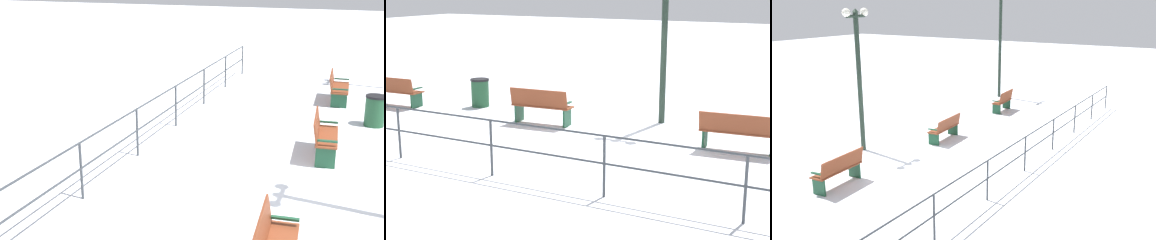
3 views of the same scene
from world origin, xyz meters
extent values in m
plane|color=white|center=(0.00, 0.00, 0.00)|extent=(80.00, 80.00, 0.00)
cube|color=brown|center=(-0.03, -2.47, 0.44)|extent=(0.58, 1.63, 0.04)
cube|color=brown|center=(-0.25, -2.48, 0.66)|extent=(0.23, 1.60, 0.41)
cube|color=#19472D|center=(-0.08, -1.77, 0.22)|extent=(0.41, 0.08, 0.44)
cube|color=#19472D|center=(-0.06, -1.77, 0.56)|extent=(0.41, 0.10, 0.04)
cube|color=brown|center=(0.11, 2.47, 0.47)|extent=(0.56, 1.59, 0.04)
cube|color=brown|center=(-0.12, 2.45, 0.71)|extent=(0.22, 1.57, 0.45)
cube|color=#19472D|center=(0.16, 1.79, 0.23)|extent=(0.41, 0.08, 0.47)
cube|color=#19472D|center=(0.06, 3.14, 0.23)|extent=(0.41, 0.08, 0.47)
cube|color=#19472D|center=(0.18, 1.79, 0.59)|extent=(0.41, 0.10, 0.04)
cube|color=#19472D|center=(0.08, 3.15, 0.59)|extent=(0.41, 0.10, 0.04)
cube|color=brown|center=(0.01, 7.40, 0.43)|extent=(0.59, 1.68, 0.04)
cube|color=brown|center=(-0.24, 7.38, 0.66)|extent=(0.19, 1.66, 0.42)
cube|color=#19472D|center=(0.05, 6.67, 0.22)|extent=(0.46, 0.07, 0.43)
cube|color=#19472D|center=(0.07, 6.67, 0.55)|extent=(0.46, 0.09, 0.04)
cylinder|color=#1E2D23|center=(1.66, -0.13, 2.25)|extent=(0.16, 0.16, 4.50)
cylinder|color=#383D42|center=(-3.77, -3.46, 0.53)|extent=(0.05, 0.05, 1.05)
cylinder|color=#383D42|center=(-3.77, -1.15, 0.53)|extent=(0.05, 0.05, 1.05)
cylinder|color=#383D42|center=(-3.77, 1.15, 0.53)|extent=(0.05, 0.05, 1.05)
cylinder|color=#383D42|center=(-3.77, 3.46, 0.53)|extent=(0.05, 0.05, 1.05)
cylinder|color=#383D42|center=(-3.77, 0.00, 1.05)|extent=(0.04, 20.74, 0.04)
cylinder|color=#383D42|center=(-3.77, 0.00, 0.58)|extent=(0.04, 20.74, 0.04)
cylinder|color=#1E4C2D|center=(1.05, 5.17, 0.37)|extent=(0.51, 0.51, 0.75)
cylinder|color=black|center=(1.05, 5.17, 0.78)|extent=(0.53, 0.53, 0.06)
camera|label=1|loc=(0.93, -8.55, 4.07)|focal=48.87mm
camera|label=2|loc=(-12.00, -5.13, 3.49)|focal=54.26mm
camera|label=3|loc=(-8.61, 10.22, 4.85)|focal=41.56mm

